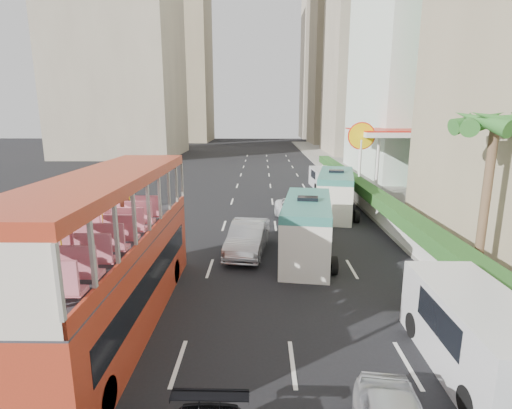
{
  "coord_description": "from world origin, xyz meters",
  "views": [
    {
      "loc": [
        -1.29,
        -11.88,
        6.84
      ],
      "look_at": [
        -1.5,
        4.0,
        3.2
      ],
      "focal_mm": 28.0,
      "sensor_mm": 36.0,
      "label": 1
    }
  ],
  "objects_px": {
    "minibus_far": "(335,193)",
    "panel_van_near": "(477,335)",
    "minibus_near": "(307,229)",
    "palm_tree": "(486,201)",
    "panel_van_far": "(323,178)",
    "car_silver_lane_a": "(248,253)",
    "van_asset": "(298,223)",
    "double_decker_bus": "(112,253)",
    "shell_station": "(391,161)"
  },
  "relations": [
    {
      "from": "minibus_far",
      "to": "panel_van_near",
      "type": "distance_m",
      "value": 17.32
    },
    {
      "from": "minibus_near",
      "to": "palm_tree",
      "type": "xyz_separation_m",
      "value": [
        6.89,
        -2.55,
        1.96
      ]
    },
    {
      "from": "minibus_far",
      "to": "panel_van_far",
      "type": "bearing_deg",
      "value": 97.78
    },
    {
      "from": "car_silver_lane_a",
      "to": "minibus_near",
      "type": "distance_m",
      "value": 3.24
    },
    {
      "from": "minibus_near",
      "to": "panel_van_near",
      "type": "bearing_deg",
      "value": -60.01
    },
    {
      "from": "van_asset",
      "to": "palm_tree",
      "type": "relative_size",
      "value": 0.83
    },
    {
      "from": "minibus_far",
      "to": "minibus_near",
      "type": "bearing_deg",
      "value": -97.48
    },
    {
      "from": "car_silver_lane_a",
      "to": "minibus_near",
      "type": "bearing_deg",
      "value": -3.83
    },
    {
      "from": "double_decker_bus",
      "to": "van_asset",
      "type": "distance_m",
      "value": 14.73
    },
    {
      "from": "double_decker_bus",
      "to": "minibus_near",
      "type": "height_order",
      "value": "double_decker_bus"
    },
    {
      "from": "panel_van_far",
      "to": "car_silver_lane_a",
      "type": "bearing_deg",
      "value": -113.21
    },
    {
      "from": "panel_van_far",
      "to": "double_decker_bus",
      "type": "bearing_deg",
      "value": -116.23
    },
    {
      "from": "car_silver_lane_a",
      "to": "palm_tree",
      "type": "xyz_separation_m",
      "value": [
        9.75,
        -3.12,
        3.38
      ]
    },
    {
      "from": "minibus_far",
      "to": "panel_van_far",
      "type": "height_order",
      "value": "minibus_far"
    },
    {
      "from": "panel_van_far",
      "to": "minibus_near",
      "type": "bearing_deg",
      "value": -104.48
    },
    {
      "from": "car_silver_lane_a",
      "to": "panel_van_far",
      "type": "bearing_deg",
      "value": 77.89
    },
    {
      "from": "minibus_near",
      "to": "shell_station",
      "type": "bearing_deg",
      "value": 69.12
    },
    {
      "from": "minibus_far",
      "to": "shell_station",
      "type": "height_order",
      "value": "shell_station"
    },
    {
      "from": "car_silver_lane_a",
      "to": "panel_van_far",
      "type": "distance_m",
      "value": 19.23
    },
    {
      "from": "panel_van_far",
      "to": "minibus_far",
      "type": "bearing_deg",
      "value": -97.34
    },
    {
      "from": "minibus_far",
      "to": "panel_van_near",
      "type": "xyz_separation_m",
      "value": [
        0.63,
        -17.3,
        -0.39
      ]
    },
    {
      "from": "double_decker_bus",
      "to": "panel_van_near",
      "type": "bearing_deg",
      "value": -12.13
    },
    {
      "from": "palm_tree",
      "to": "minibus_far",
      "type": "bearing_deg",
      "value": 109.79
    },
    {
      "from": "van_asset",
      "to": "panel_van_far",
      "type": "bearing_deg",
      "value": 69.32
    },
    {
      "from": "van_asset",
      "to": "minibus_near",
      "type": "relative_size",
      "value": 0.83
    },
    {
      "from": "minibus_near",
      "to": "minibus_far",
      "type": "height_order",
      "value": "minibus_far"
    },
    {
      "from": "shell_station",
      "to": "minibus_near",
      "type": "bearing_deg",
      "value": -118.93
    },
    {
      "from": "panel_van_far",
      "to": "shell_station",
      "type": "distance_m",
      "value": 6.24
    },
    {
      "from": "double_decker_bus",
      "to": "minibus_far",
      "type": "bearing_deg",
      "value": 56.87
    },
    {
      "from": "car_silver_lane_a",
      "to": "van_asset",
      "type": "bearing_deg",
      "value": 68.97
    },
    {
      "from": "van_asset",
      "to": "shell_station",
      "type": "distance_m",
      "value": 13.93
    },
    {
      "from": "panel_van_far",
      "to": "palm_tree",
      "type": "bearing_deg",
      "value": -84.78
    },
    {
      "from": "panel_van_near",
      "to": "van_asset",
      "type": "bearing_deg",
      "value": 103.2
    },
    {
      "from": "double_decker_bus",
      "to": "shell_station",
      "type": "height_order",
      "value": "shell_station"
    },
    {
      "from": "double_decker_bus",
      "to": "panel_van_near",
      "type": "relative_size",
      "value": 2.05
    },
    {
      "from": "panel_van_near",
      "to": "shell_station",
      "type": "height_order",
      "value": "shell_station"
    },
    {
      "from": "van_asset",
      "to": "panel_van_near",
      "type": "xyz_separation_m",
      "value": [
        3.4,
        -14.92,
        1.07
      ]
    },
    {
      "from": "car_silver_lane_a",
      "to": "minibus_far",
      "type": "distance_m",
      "value": 9.92
    },
    {
      "from": "minibus_far",
      "to": "shell_station",
      "type": "relative_size",
      "value": 0.82
    },
    {
      "from": "palm_tree",
      "to": "shell_station",
      "type": "xyz_separation_m",
      "value": [
        2.2,
        19.0,
        -0.63
      ]
    },
    {
      "from": "minibus_far",
      "to": "palm_tree",
      "type": "xyz_separation_m",
      "value": [
        3.98,
        -11.05,
        1.92
      ]
    },
    {
      "from": "minibus_near",
      "to": "shell_station",
      "type": "distance_m",
      "value": 18.84
    },
    {
      "from": "double_decker_bus",
      "to": "minibus_far",
      "type": "relative_size",
      "value": 1.67
    },
    {
      "from": "minibus_far",
      "to": "palm_tree",
      "type": "relative_size",
      "value": 1.03
    },
    {
      "from": "minibus_far",
      "to": "panel_van_far",
      "type": "relative_size",
      "value": 1.48
    },
    {
      "from": "minibus_far",
      "to": "shell_station",
      "type": "bearing_deg",
      "value": 63.59
    },
    {
      "from": "minibus_far",
      "to": "shell_station",
      "type": "xyz_separation_m",
      "value": [
        6.18,
        7.95,
        1.29
      ]
    },
    {
      "from": "car_silver_lane_a",
      "to": "shell_station",
      "type": "xyz_separation_m",
      "value": [
        11.95,
        15.88,
        2.75
      ]
    },
    {
      "from": "panel_van_near",
      "to": "minibus_near",
      "type": "bearing_deg",
      "value": 112.32
    },
    {
      "from": "shell_station",
      "to": "car_silver_lane_a",
      "type": "bearing_deg",
      "value": -126.96
    }
  ]
}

